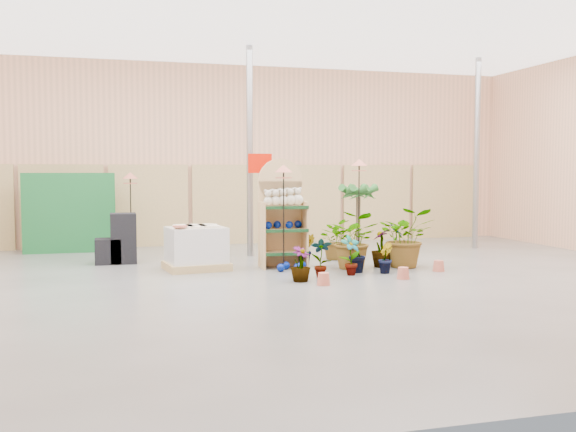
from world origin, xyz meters
The scene contains 25 objects.
room centered at (0.00, 0.91, 2.21)m, with size 15.20×12.10×4.70m.
display_shelf centered at (0.27, 1.84, 0.95)m, with size 0.90×0.59×2.08m.
teddy_bears centered at (0.30, 1.75, 1.32)m, with size 0.77×0.21×0.34m.
gazing_balls_shelf centered at (0.27, 1.73, 0.82)m, with size 0.76×0.26×0.15m.
gazing_balls_floor centered at (0.32, 1.32, 0.07)m, with size 0.63×0.39×0.15m.
pallet_stack centered at (-1.37, 1.88, 0.40)m, with size 1.25×1.09×0.83m.
charcoal_planters centered at (-2.77, 3.13, 0.42)m, with size 0.80×0.50×1.00m.
trellis_stock centered at (-3.80, 5.20, 0.90)m, with size 2.00×0.30×1.80m, color #155B28.
offer_sign centered at (0.10, 2.98, 1.57)m, with size 0.50×0.08×2.20m.
bird_table_front centered at (0.19, 1.42, 1.82)m, with size 0.34×0.34×1.96m.
bird_table_right centered at (2.02, 2.27, 1.94)m, with size 0.34×0.34×2.09m.
bird_table_back centered at (-2.48, 4.36, 1.68)m, with size 0.34×0.34×1.81m.
palm centered at (2.31, 3.02, 1.41)m, with size 0.70×0.70×1.66m.
potted_plant_0 centered at (0.60, 0.42, 0.35)m, with size 0.36×0.25×0.69m, color #215B20.
potted_plant_1 centered at (1.37, 0.74, 0.34)m, with size 0.37×0.30×0.68m, color #215B20.
potted_plant_2 centered at (1.51, 1.19, 0.55)m, with size 0.99×0.86×1.10m, color #215B20.
potted_plant_3 centered at (2.11, 1.28, 0.37)m, with size 0.41×0.41×0.74m, color #215B20.
potted_plant_4 centered at (2.80, 2.11, 0.38)m, with size 0.40×0.27×0.76m, color #215B20.
potted_plant_5 centered at (0.76, 1.83, 0.31)m, with size 0.34×0.28×0.63m, color #215B20.
potted_plant_6 centered at (1.58, 2.54, 0.41)m, with size 0.74×0.64×0.82m, color #215B20.
potted_plant_7 centered at (0.13, 0.11, 0.29)m, with size 0.33×0.33×0.59m, color #215B20.
potted_plant_8 centered at (1.17, 0.49, 0.36)m, with size 0.38×0.26×0.72m, color #215B20.
potted_plant_9 centered at (1.86, 0.57, 0.28)m, with size 0.30×0.24×0.55m, color #215B20.
potted_plant_10 centered at (2.54, 1.11, 0.58)m, with size 1.04×0.90×1.15m, color #215B20.
potted_plant_11 centered at (0.51, 2.74, 0.34)m, with size 0.38×0.38×0.67m, color #215B20.
Camera 1 is at (-2.88, -10.03, 1.84)m, focal length 40.00 mm.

